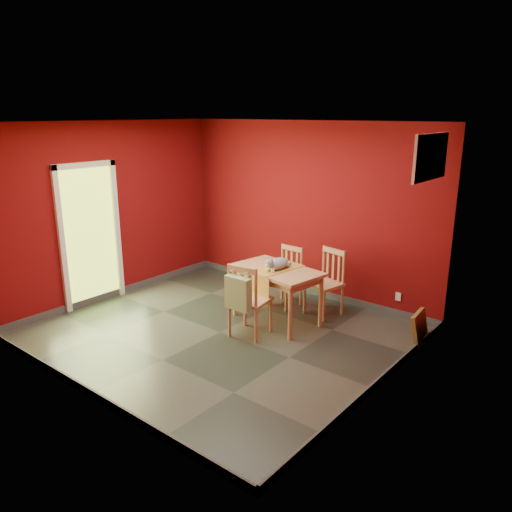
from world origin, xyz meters
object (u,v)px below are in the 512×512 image
Objects in this scene: dining_table at (277,275)px; tote_bag at (238,293)px; cat at (278,262)px; chair_far_right at (326,281)px; picture_frame at (420,329)px; chair_far_left at (286,276)px; chair_near at (248,299)px.

dining_table is 2.67× the size of tote_bag.
dining_table is 3.01× the size of cat.
chair_far_right is 2.18× the size of cat.
dining_table is 0.21m from cat.
chair_far_left is at bearing 178.35° from picture_frame.
chair_far_left is 0.65m from chair_far_right.
chair_near is at bearing 96.12° from tote_bag.
dining_table reaches higher than picture_frame.
cat is at bearing -64.38° from chair_far_left.
dining_table is 1.33× the size of chair_near.
chair_near reaches higher than chair_far_right.
chair_near is 0.28m from tote_bag.
chair_far_left is at bearing 114.80° from cat.
dining_table is 0.79m from chair_far_right.
dining_table is 0.67m from chair_far_left.
chair_near is (-0.38, -1.27, 0.02)m from chair_far_right.
chair_near is 2.18m from picture_frame.
cat is at bearing -163.70° from picture_frame.
chair_far_right is 0.96× the size of chair_near.
tote_bag is at bearing -103.49° from chair_far_right.
chair_far_right is at bearing 174.41° from picture_frame.
dining_table is 1.38× the size of chair_far_right.
chair_far_right is 0.86m from cat.
tote_bag is at bearing -83.88° from chair_near.
chair_near is at bearing -106.82° from chair_far_right.
dining_table is at bearing -66.14° from chair_far_left.
picture_frame is (1.84, 1.13, -0.29)m from chair_near.
chair_far_left is 0.78m from cat.
chair_far_left is 2.11m from picture_frame.
cat is at bearing 90.01° from tote_bag.
chair_far_left is at bearing 113.86° from dining_table.
chair_far_left is 2.04× the size of picture_frame.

